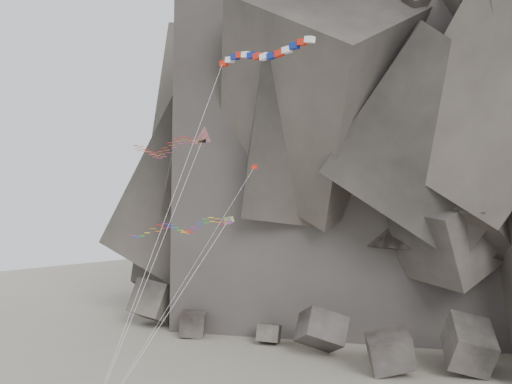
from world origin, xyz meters
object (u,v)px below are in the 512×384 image
Objects in this scene: parafoil_kite at (175,228)px; pennant_kite at (212,235)px; banner_kite at (261,56)px; delta_kite at (163,147)px.

parafoil_kite is 0.81× the size of pennant_kite.
banner_kite is 14.33m from pennant_kite.
delta_kite is at bearing 176.73° from parafoil_kite.
parafoil_kite is (-12.30, 3.19, -13.56)m from banner_kite.
parafoil_kite is at bearing 173.46° from banner_kite.
parafoil_kite is at bearing -3.42° from delta_kite.
delta_kite is 1.18× the size of pennant_kite.
banner_kite is (14.64, -3.96, 5.96)m from delta_kite.
parafoil_kite is at bearing 152.64° from pennant_kite.
parafoil_kite is 9.41m from pennant_kite.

